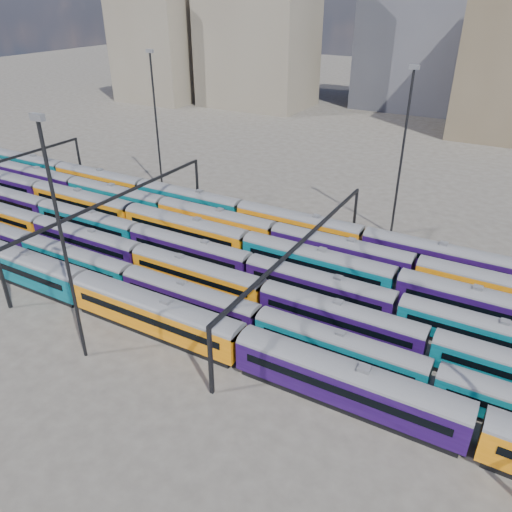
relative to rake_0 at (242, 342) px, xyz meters
The scene contains 13 objects.
ground 18.47m from the rake_0, 124.67° to the left, with size 500.00×500.00×0.00m, color #44403A.
rake_0 is the anchor object (origin of this frame).
rake_1 5.09m from the rake_0, 98.97° to the left, with size 113.25×2.76×4.64m.
rake_2 24.74m from the rake_0, 156.15° to the left, with size 117.54×2.87×4.82m.
rake_3 16.89m from the rake_0, 117.33° to the left, with size 117.99×2.88×4.84m.
rake_4 20.00m from the rake_0, 90.98° to the left, with size 150.99×3.15×5.32m.
rake_5 39.29m from the rake_0, 140.48° to the left, with size 125.03×3.05×5.14m.
rake_6 30.98m from the rake_0, 104.42° to the left, with size 146.56×3.06×5.16m.
gantry_1 34.10m from the rake_0, 153.72° to the left, with size 0.35×40.35×8.03m.
gantry_2 15.49m from the rake_0, 91.44° to the left, with size 0.35×40.35×8.03m.
mast_1 55.87m from the rake_0, 137.50° to the left, with size 1.40×0.50×25.60m.
mast_2 20.18m from the rake_0, 155.52° to the right, with size 1.40×0.50×25.60m.
mast_3 40.79m from the rake_0, 83.24° to the left, with size 1.40×0.50×25.60m.
Camera 1 is at (31.70, -49.74, 34.73)m, focal length 35.00 mm.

